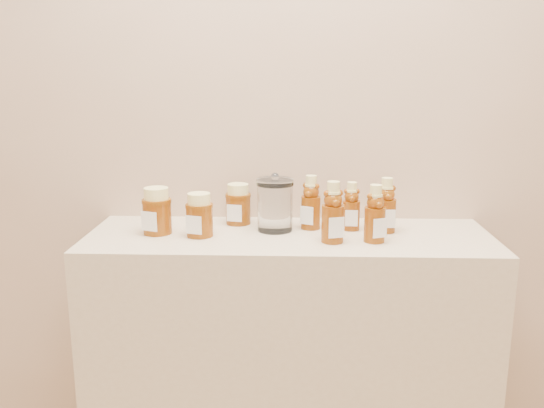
# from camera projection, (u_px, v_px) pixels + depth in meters

# --- Properties ---
(wall_back) EXTENTS (3.50, 0.02, 2.70)m
(wall_back) POSITION_uv_depth(u_px,v_px,m) (290.00, 78.00, 1.80)
(wall_back) COLOR tan
(wall_back) RESTS_ON ground
(display_table) EXTENTS (1.20, 0.40, 0.90)m
(display_table) POSITION_uv_depth(u_px,v_px,m) (288.00, 372.00, 1.81)
(display_table) COLOR #C8B492
(display_table) RESTS_ON ground
(bear_bottle_back_left) EXTENTS (0.08, 0.08, 0.19)m
(bear_bottle_back_left) POSITION_uv_depth(u_px,v_px,m) (311.00, 199.00, 1.75)
(bear_bottle_back_left) COLOR #652C08
(bear_bottle_back_left) RESTS_ON display_table
(bear_bottle_back_mid) EXTENTS (0.06, 0.06, 0.17)m
(bear_bottle_back_mid) POSITION_uv_depth(u_px,v_px,m) (352.00, 203.00, 1.74)
(bear_bottle_back_mid) COLOR #652C08
(bear_bottle_back_mid) RESTS_ON display_table
(bear_bottle_back_right) EXTENTS (0.07, 0.07, 0.19)m
(bear_bottle_back_right) POSITION_uv_depth(u_px,v_px,m) (386.00, 201.00, 1.71)
(bear_bottle_back_right) COLOR #652C08
(bear_bottle_back_right) RESTS_ON display_table
(bear_bottle_front_left) EXTENTS (0.08, 0.08, 0.20)m
(bear_bottle_front_left) POSITION_uv_depth(u_px,v_px,m) (333.00, 208.00, 1.61)
(bear_bottle_front_left) COLOR #652C08
(bear_bottle_front_left) RESTS_ON display_table
(bear_bottle_front_right) EXTENTS (0.08, 0.08, 0.19)m
(bear_bottle_front_right) POSITION_uv_depth(u_px,v_px,m) (375.00, 210.00, 1.62)
(bear_bottle_front_right) COLOR #652C08
(bear_bottle_front_right) RESTS_ON display_table
(honey_jar_left) EXTENTS (0.11, 0.11, 0.14)m
(honey_jar_left) POSITION_uv_depth(u_px,v_px,m) (157.00, 211.00, 1.70)
(honey_jar_left) COLOR #652C08
(honey_jar_left) RESTS_ON display_table
(honey_jar_back) EXTENTS (0.10, 0.10, 0.13)m
(honey_jar_back) POSITION_uv_depth(u_px,v_px,m) (238.00, 204.00, 1.81)
(honey_jar_back) COLOR #652C08
(honey_jar_back) RESTS_ON display_table
(honey_jar_front) EXTENTS (0.10, 0.10, 0.13)m
(honey_jar_front) POSITION_uv_depth(u_px,v_px,m) (199.00, 215.00, 1.68)
(honey_jar_front) COLOR #652C08
(honey_jar_front) RESTS_ON display_table
(glass_canister) EXTENTS (0.13, 0.13, 0.17)m
(glass_canister) POSITION_uv_depth(u_px,v_px,m) (275.00, 203.00, 1.73)
(glass_canister) COLOR white
(glass_canister) RESTS_ON display_table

